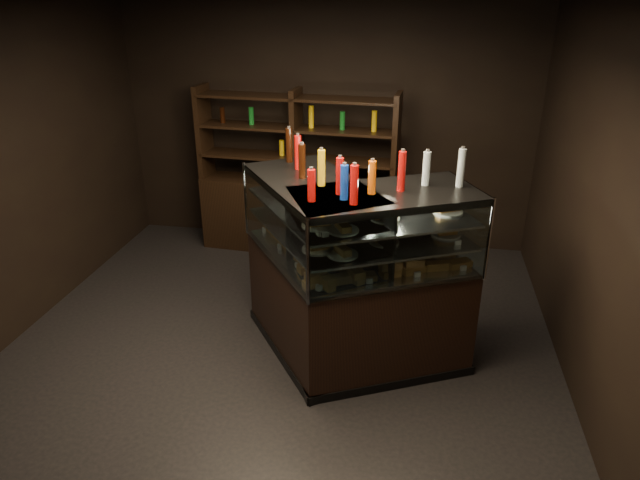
# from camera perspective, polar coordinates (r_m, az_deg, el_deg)

# --- Properties ---
(ground) EXTENTS (5.00, 5.00, 0.00)m
(ground) POSITION_cam_1_polar(r_m,az_deg,el_deg) (5.43, -3.85, -10.26)
(ground) COLOR black
(ground) RESTS_ON ground
(room_shell) EXTENTS (5.02, 5.02, 3.01)m
(room_shell) POSITION_cam_1_polar(r_m,az_deg,el_deg) (4.62, -4.52, 10.03)
(room_shell) COLOR black
(room_shell) RESTS_ON ground
(display_case) EXTENTS (2.16, 1.64, 1.62)m
(display_case) POSITION_cam_1_polar(r_m,az_deg,el_deg) (4.98, 2.62, -6.41)
(display_case) COLOR black
(display_case) RESTS_ON ground
(food_display) EXTENTS (1.72, 1.20, 0.49)m
(food_display) POSITION_cam_1_polar(r_m,az_deg,el_deg) (4.67, 2.72, 0.39)
(food_display) COLOR #B49340
(food_display) RESTS_ON display_case
(bottles_top) EXTENTS (1.55, 1.06, 0.30)m
(bottles_top) POSITION_cam_1_polar(r_m,az_deg,el_deg) (4.49, 2.92, 7.07)
(bottles_top) COLOR #147223
(bottles_top) RESTS_ON display_case
(potted_conifer) EXTENTS (0.37, 0.37, 0.78)m
(potted_conifer) POSITION_cam_1_polar(r_m,az_deg,el_deg) (5.02, 6.04, -7.39)
(potted_conifer) COLOR black
(potted_conifer) RESTS_ON ground
(back_shelving) EXTENTS (2.41, 0.58, 2.00)m
(back_shelving) POSITION_cam_1_polar(r_m,az_deg,el_deg) (6.99, -2.27, 3.54)
(back_shelving) COLOR black
(back_shelving) RESTS_ON ground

